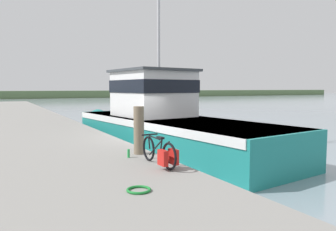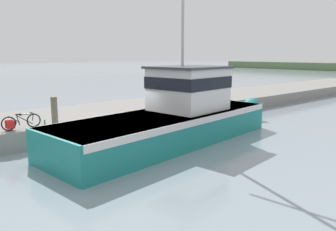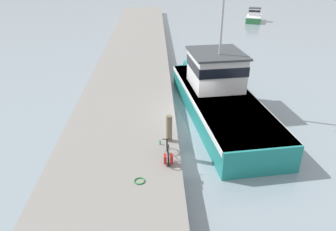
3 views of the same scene
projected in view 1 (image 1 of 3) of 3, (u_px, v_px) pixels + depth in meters
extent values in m
plane|color=#84939E|center=(153.00, 161.00, 12.71)|extent=(320.00, 320.00, 0.00)
cube|color=gray|center=(35.00, 160.00, 10.68)|extent=(5.94, 80.00, 0.94)
cube|color=#567047|center=(124.00, 94.00, 100.90)|extent=(180.00, 5.00, 2.07)
cube|color=teal|center=(172.00, 134.00, 14.78)|extent=(5.24, 12.75, 1.46)
cone|color=teal|center=(105.00, 121.00, 20.75)|extent=(1.65, 2.38, 1.39)
cube|color=white|center=(172.00, 122.00, 14.73)|extent=(5.28, 12.51, 0.29)
cube|color=white|center=(153.00, 94.00, 15.90)|extent=(3.39, 3.67, 2.13)
cube|color=black|center=(153.00, 86.00, 15.86)|extent=(3.46, 3.74, 0.60)
cube|color=#3D4247|center=(153.00, 71.00, 15.80)|extent=(3.66, 3.96, 0.12)
cube|color=#337F47|center=(134.00, 105.00, 46.47)|extent=(3.21, 4.54, 0.81)
cone|color=#337F47|center=(133.00, 104.00, 48.86)|extent=(0.97, 0.95, 0.77)
cube|color=white|center=(134.00, 103.00, 46.44)|extent=(3.22, 4.48, 0.16)
cube|color=white|center=(134.00, 99.00, 46.90)|extent=(1.85, 1.53, 0.98)
cube|color=black|center=(134.00, 97.00, 46.88)|extent=(1.89, 1.56, 0.28)
cube|color=#3D4247|center=(134.00, 95.00, 46.85)|extent=(2.00, 1.65, 0.12)
torus|color=black|center=(169.00, 156.00, 7.50)|extent=(0.07, 0.65, 0.65)
torus|color=black|center=(149.00, 149.00, 8.46)|extent=(0.07, 0.65, 0.65)
cylinder|color=black|center=(166.00, 158.00, 7.66)|extent=(0.04, 0.37, 0.18)
cylinder|color=black|center=(161.00, 149.00, 7.85)|extent=(0.04, 0.15, 0.49)
cylinder|color=black|center=(164.00, 147.00, 7.69)|extent=(0.04, 0.49, 0.37)
cylinder|color=black|center=(156.00, 148.00, 8.10)|extent=(0.05, 0.70, 0.50)
cylinder|color=black|center=(155.00, 138.00, 8.13)|extent=(0.04, 0.57, 0.05)
cylinder|color=black|center=(149.00, 143.00, 8.42)|extent=(0.04, 0.10, 0.33)
cylinder|color=black|center=(150.00, 135.00, 8.37)|extent=(0.44, 0.05, 0.04)
cube|color=black|center=(160.00, 138.00, 7.85)|extent=(0.10, 0.24, 0.05)
cube|color=red|center=(163.00, 158.00, 7.48)|extent=(0.12, 0.32, 0.36)
cube|color=red|center=(173.00, 157.00, 7.61)|extent=(0.12, 0.32, 0.36)
cylinder|color=#756651|center=(139.00, 130.00, 9.33)|extent=(0.30, 0.30, 1.36)
torus|color=#197A2D|center=(139.00, 190.00, 5.99)|extent=(0.45, 0.45, 0.05)
cylinder|color=green|center=(129.00, 153.00, 8.87)|extent=(0.07, 0.07, 0.23)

